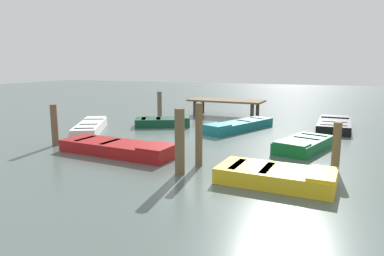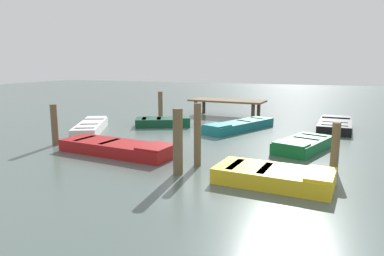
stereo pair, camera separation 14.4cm
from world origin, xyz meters
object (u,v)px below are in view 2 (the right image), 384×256
rowboat_green (303,144)px  mooring_piling_near_left (54,125)px  mooring_piling_far_right (197,135)px  rowboat_black (335,125)px  rowboat_teal (239,126)px  rowboat_white (91,127)px  mooring_piling_mid_left (160,106)px  mooring_piling_mid_right (178,142)px  mooring_piling_far_left (335,148)px  rowboat_dark_green (163,122)px  rowboat_red (118,148)px  rowboat_yellow (274,176)px  dock_segment (227,102)px

rowboat_green → mooring_piling_near_left: (-8.82, -2.52, 0.56)m
mooring_piling_far_right → rowboat_black: bearing=63.5°
rowboat_teal → rowboat_white: size_ratio=1.13×
mooring_piling_mid_left → mooring_piling_near_left: 7.06m
rowboat_teal → mooring_piling_mid_right: bearing=23.6°
rowboat_teal → mooring_piling_far_left: size_ratio=2.92×
rowboat_dark_green → mooring_piling_near_left: size_ratio=1.85×
rowboat_white → mooring_piling_mid_right: mooring_piling_mid_right is taller
rowboat_teal → mooring_piling_mid_left: bearing=-84.0°
rowboat_green → rowboat_dark_green: (-6.80, 2.66, 0.00)m
mooring_piling_far_right → mooring_piling_far_left: size_ratio=1.33×
rowboat_teal → rowboat_dark_green: (-3.74, -0.29, 0.00)m
rowboat_red → rowboat_yellow: bearing=-6.1°
rowboat_green → rowboat_black: bearing=-174.5°
rowboat_green → rowboat_dark_green: same height
rowboat_green → mooring_piling_mid_right: (-3.06, -4.13, 0.71)m
rowboat_teal → rowboat_yellow: same height
mooring_piling_near_left → mooring_piling_far_left: size_ratio=1.09×
dock_segment → mooring_piling_mid_left: size_ratio=2.89×
dock_segment → rowboat_black: bearing=-18.3°
rowboat_yellow → mooring_piling_near_left: mooring_piling_near_left is taller
rowboat_yellow → rowboat_green: bearing=88.9°
rowboat_yellow → mooring_piling_far_right: 2.66m
dock_segment → rowboat_teal: size_ratio=1.07×
mooring_piling_mid_right → rowboat_yellow: bearing=2.8°
rowboat_red → mooring_piling_far_right: (3.05, -0.35, 0.74)m
mooring_piling_far_right → mooring_piling_far_left: mooring_piling_far_right is taller
rowboat_teal → rowboat_black: (4.13, 1.77, 0.00)m
mooring_piling_near_left → rowboat_green: bearing=16.0°
rowboat_black → mooring_piling_mid_left: mooring_piling_mid_left is taller
rowboat_white → mooring_piling_near_left: bearing=162.7°
rowboat_dark_green → rowboat_green: bearing=-46.4°
mooring_piling_mid_right → mooring_piling_far_right: bearing=77.7°
rowboat_yellow → rowboat_black: same height
mooring_piling_mid_right → mooring_piling_near_left: bearing=164.4°
mooring_piling_near_left → rowboat_teal: bearing=43.5°
dock_segment → rowboat_teal: dock_segment is taller
rowboat_dark_green → mooring_piling_mid_left: size_ratio=1.86×
rowboat_teal → mooring_piling_far_right: (0.21, -6.10, 0.74)m
rowboat_yellow → mooring_piling_far_right: (-2.42, 0.85, 0.74)m
rowboat_white → rowboat_black: 11.28m
rowboat_white → rowboat_dark_green: bearing=-70.9°
dock_segment → rowboat_white: size_ratio=1.21×
rowboat_green → rowboat_black: 4.84m
mooring_piling_far_right → rowboat_teal: bearing=92.0°
rowboat_dark_green → mooring_piling_far_left: size_ratio=2.02×
rowboat_yellow → mooring_piling_near_left: 8.54m
mooring_piling_mid_right → mooring_piling_far_left: 4.45m
mooring_piling_mid_right → rowboat_dark_green: bearing=118.9°
dock_segment → mooring_piling_mid_right: size_ratio=2.41×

